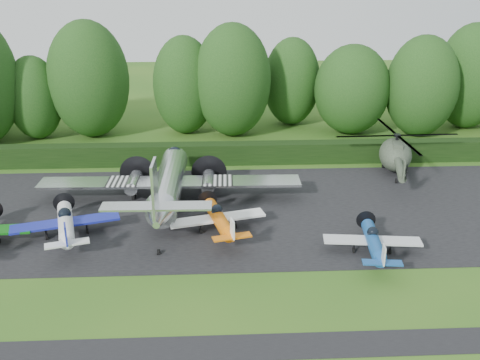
{
  "coord_description": "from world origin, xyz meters",
  "views": [
    {
      "loc": [
        1.74,
        -27.72,
        17.9
      ],
      "look_at": [
        3.54,
        10.38,
        2.5
      ],
      "focal_mm": 40.0,
      "sensor_mm": 36.0,
      "label": 1
    }
  ],
  "objects_px": {
    "light_plane_blue": "(373,241)",
    "light_plane_orange": "(219,219)",
    "helicopter": "(396,152)",
    "transport_plane": "(169,184)",
    "light_plane_white": "(66,223)"
  },
  "relations": [
    {
      "from": "light_plane_blue",
      "to": "light_plane_orange",
      "type": "bearing_deg",
      "value": 153.57
    },
    {
      "from": "light_plane_orange",
      "to": "light_plane_blue",
      "type": "xyz_separation_m",
      "value": [
        10.1,
        -3.69,
        -0.09
      ]
    },
    {
      "from": "light_plane_blue",
      "to": "helicopter",
      "type": "xyz_separation_m",
      "value": [
        6.26,
        15.12,
        0.91
      ]
    },
    {
      "from": "light_plane_orange",
      "to": "helicopter",
      "type": "height_order",
      "value": "helicopter"
    },
    {
      "from": "transport_plane",
      "to": "light_plane_white",
      "type": "bearing_deg",
      "value": -144.0
    },
    {
      "from": "transport_plane",
      "to": "helicopter",
      "type": "relative_size",
      "value": 1.61
    },
    {
      "from": "transport_plane",
      "to": "helicopter",
      "type": "bearing_deg",
      "value": 16.99
    },
    {
      "from": "helicopter",
      "to": "transport_plane",
      "type": "bearing_deg",
      "value": -175.33
    },
    {
      "from": "light_plane_blue",
      "to": "helicopter",
      "type": "relative_size",
      "value": 0.52
    },
    {
      "from": "light_plane_orange",
      "to": "helicopter",
      "type": "xyz_separation_m",
      "value": [
        16.37,
        11.42,
        0.82
      ]
    },
    {
      "from": "light_plane_orange",
      "to": "light_plane_blue",
      "type": "bearing_deg",
      "value": -5.69
    },
    {
      "from": "transport_plane",
      "to": "light_plane_orange",
      "type": "distance_m",
      "value": 6.22
    },
    {
      "from": "transport_plane",
      "to": "light_plane_blue",
      "type": "xyz_separation_m",
      "value": [
        14.01,
        -8.47,
        -0.86
      ]
    },
    {
      "from": "light_plane_white",
      "to": "light_plane_blue",
      "type": "relative_size",
      "value": 1.15
    },
    {
      "from": "light_plane_white",
      "to": "helicopter",
      "type": "distance_m",
      "value": 29.51
    }
  ]
}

